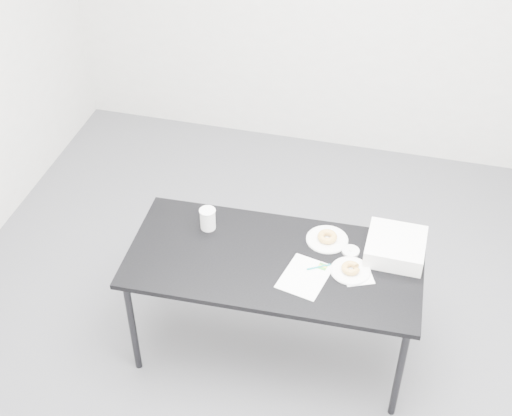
% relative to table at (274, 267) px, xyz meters
% --- Properties ---
extents(floor, '(4.00, 4.00, 0.00)m').
position_rel_table_xyz_m(floor, '(-0.11, 0.18, -0.66)').
color(floor, '#515156').
rests_on(floor, ground).
extents(table, '(1.59, 0.79, 0.71)m').
position_rel_table_xyz_m(table, '(0.00, 0.00, 0.00)').
color(table, black).
rests_on(table, floor).
extents(scorecard, '(0.28, 0.32, 0.00)m').
position_rel_table_xyz_m(scorecard, '(0.18, -0.09, 0.06)').
color(scorecard, white).
rests_on(scorecard, table).
extents(logo_patch, '(0.05, 0.05, 0.00)m').
position_rel_table_xyz_m(logo_patch, '(0.26, 0.01, 0.06)').
color(logo_patch, green).
rests_on(logo_patch, scorecard).
extents(pen, '(0.12, 0.07, 0.01)m').
position_rel_table_xyz_m(pen, '(0.24, -0.00, 0.06)').
color(pen, '#0C8589').
rests_on(pen, scorecard).
extents(napkin, '(0.19, 0.19, 0.00)m').
position_rel_table_xyz_m(napkin, '(0.45, -0.01, 0.06)').
color(napkin, white).
rests_on(napkin, table).
extents(plate_near, '(0.21, 0.21, 0.01)m').
position_rel_table_xyz_m(plate_near, '(0.41, 0.01, 0.06)').
color(plate_near, white).
rests_on(plate_near, napkin).
extents(donut_near, '(0.12, 0.12, 0.03)m').
position_rel_table_xyz_m(donut_near, '(0.41, 0.01, 0.08)').
color(donut_near, gold).
rests_on(donut_near, plate_near).
extents(plate_far, '(0.23, 0.23, 0.01)m').
position_rel_table_xyz_m(plate_far, '(0.25, 0.22, 0.06)').
color(plate_far, white).
rests_on(plate_far, table).
extents(donut_far, '(0.14, 0.14, 0.04)m').
position_rel_table_xyz_m(donut_far, '(0.25, 0.22, 0.08)').
color(donut_far, gold).
rests_on(donut_far, plate_far).
extents(coffee_cup, '(0.08, 0.08, 0.13)m').
position_rel_table_xyz_m(coffee_cup, '(-0.41, 0.16, 0.12)').
color(coffee_cup, white).
rests_on(coffee_cup, table).
extents(cup_lid, '(0.09, 0.09, 0.01)m').
position_rel_table_xyz_m(cup_lid, '(0.38, 0.16, 0.06)').
color(cup_lid, white).
rests_on(cup_lid, table).
extents(bakery_box, '(0.31, 0.31, 0.10)m').
position_rel_table_xyz_m(bakery_box, '(0.61, 0.20, 0.10)').
color(bakery_box, white).
rests_on(bakery_box, table).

